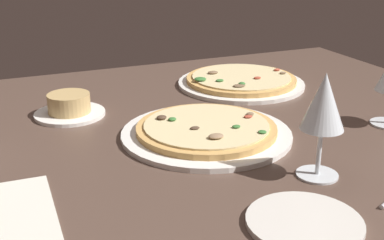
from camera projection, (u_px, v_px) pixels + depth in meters
The scene contains 7 objects.
dining_table at pixel (178, 141), 105.31cm from camera, with size 150.00×110.00×4.00cm, color brown.
pizza_main at pixel (206, 131), 101.88cm from camera, with size 33.97×33.97×3.39cm.
pizza_side at pixel (241, 81), 135.22cm from camera, with size 33.23×33.23×3.39cm.
ramekin_on_saucer at pixel (69, 107), 113.01cm from camera, with size 15.54×15.54×4.99cm.
wine_glass_far at pixel (324, 105), 81.51cm from camera, with size 7.16×7.16×17.84cm.
side_plate at pixel (304, 222), 71.39cm from camera, with size 16.43×16.43×0.90cm, color silver.
paper_menu at pixel (5, 216), 73.42cm from camera, with size 13.95×21.91×0.30cm, color silver.
Camera 1 is at (-35.28, -90.60, 42.78)cm, focal length 47.94 mm.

